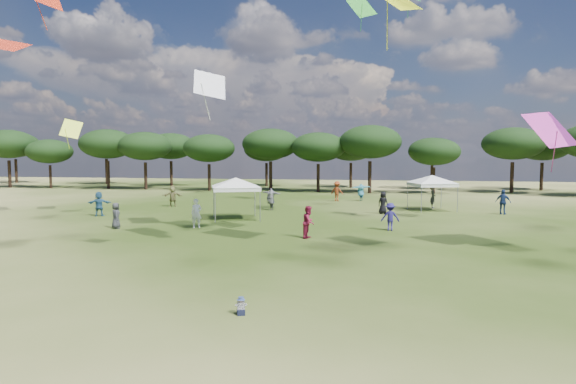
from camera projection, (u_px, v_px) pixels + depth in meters
name	position (u px, v px, depth m)	size (l,w,h in m)	color
ground	(222.00, 348.00, 10.95)	(140.00, 140.00, 0.00)	#304514
tree_line	(363.00, 145.00, 56.69)	(108.78, 17.63, 7.77)	black
tent_left	(236.00, 179.00, 32.20)	(5.83, 5.83, 3.10)	gray
tent_right	(432.00, 177.00, 37.11)	(5.82, 5.82, 3.04)	gray
toddler	(241.00, 307.00, 13.20)	(0.37, 0.40, 0.50)	black
festival_crowd	(293.00, 200.00, 36.66)	(29.80, 21.77, 1.86)	#303135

